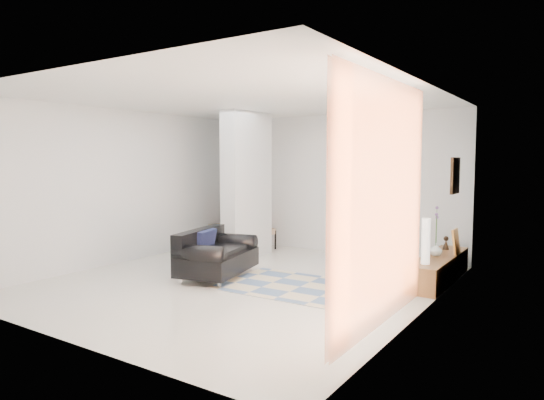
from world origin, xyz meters
The scene contains 17 objects.
floor centered at (0.00, 0.00, 0.00)m, with size 6.00×6.00×0.00m, color silver.
ceiling centered at (0.00, 0.00, 2.80)m, with size 6.00×6.00×0.00m, color white.
wall_back centered at (0.00, 3.00, 1.40)m, with size 6.00×6.00×0.00m, color silver.
wall_front centered at (0.00, -3.00, 1.40)m, with size 6.00×6.00×0.00m, color silver.
wall_left centered at (-2.75, 0.00, 1.40)m, with size 6.00×6.00×0.00m, color silver.
wall_right centered at (2.75, 0.00, 1.40)m, with size 6.00×6.00×0.00m, color silver.
partition_column centered at (-1.10, 1.60, 1.40)m, with size 0.35×1.20×2.80m, color silver.
hallway_door centered at (-2.10, 2.96, 1.02)m, with size 0.85×0.06×2.04m, color white.
curtain centered at (2.67, -1.15, 1.45)m, with size 2.55×2.55×0.00m, color orange.
wall_art centered at (2.72, 1.70, 1.65)m, with size 0.04×0.45×0.55m, color #3D2310.
media_console centered at (2.52, 1.70, 0.20)m, with size 0.45×2.06×0.80m.
loveseat centered at (-0.60, 0.02, 0.36)m, with size 1.14×1.60×0.76m.
daybed centered at (-1.91, 2.49, 0.42)m, with size 1.67×1.01×0.77m.
area_rug centered at (0.90, 0.20, 0.01)m, with size 2.31×1.54×0.01m, color #BFB292.
cylinder_lamp centered at (2.50, 1.01, 0.73)m, with size 0.12×0.12×0.66m, color white.
bronze_figurine centered at (2.47, 2.31, 0.51)m, with size 0.11×0.11×0.22m, color black, non-canonical shape.
vase centered at (2.47, 1.68, 0.50)m, with size 0.19×0.19×0.20m, color white.
Camera 1 is at (4.42, -5.92, 1.89)m, focal length 32.00 mm.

